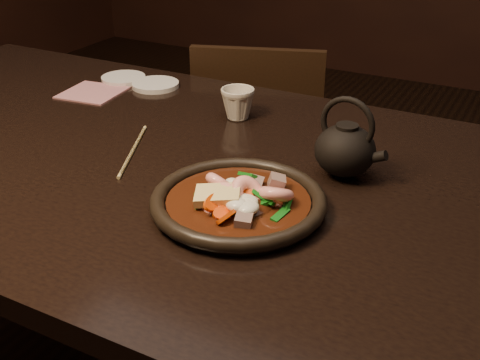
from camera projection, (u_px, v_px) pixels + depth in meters
The scene contains 11 objects.
table at pixel (127, 180), 1.23m from camera, with size 1.60×0.90×0.75m.
chair at pixel (260, 157), 1.86m from camera, with size 0.49×0.49×0.81m.
plate at pixel (238, 202), 0.96m from camera, with size 0.29×0.29×0.03m.
stirfry at pixel (240, 199), 0.96m from camera, with size 0.17×0.17×0.06m.
soy_dish at pixel (246, 184), 1.04m from camera, with size 0.11×0.11×0.02m, color silver.
saucer_left at pixel (123, 78), 1.55m from camera, with size 0.11×0.11×0.01m, color silver.
saucer_right at pixel (155, 85), 1.51m from camera, with size 0.12×0.12×0.01m, color silver.
tea_cup at pixel (238, 103), 1.31m from camera, with size 0.07×0.07×0.07m, color beige.
chopsticks at pixel (133, 150), 1.17m from camera, with size 0.10×0.22×0.01m.
napkin at pixel (93, 93), 1.47m from camera, with size 0.14×0.14×0.00m, color #A26469.
teapot at pixel (346, 148), 1.05m from camera, with size 0.13×0.11×0.15m.
Camera 1 is at (0.71, -0.85, 1.24)m, focal length 45.00 mm.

